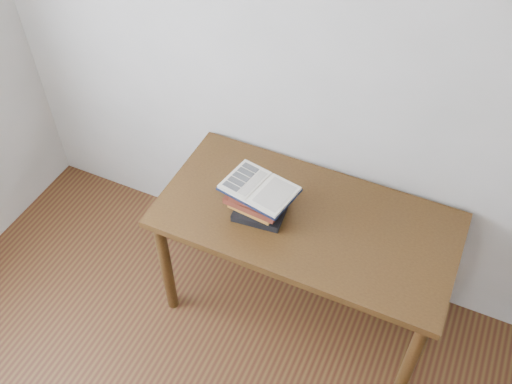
% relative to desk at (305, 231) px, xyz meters
% --- Properties ---
extents(room_shell, '(3.54, 3.54, 2.62)m').
position_rel_desk_xyz_m(room_shell, '(-0.18, -1.37, 0.98)').
color(room_shell, beige).
rests_on(room_shell, ground).
extents(desk, '(1.39, 0.69, 0.74)m').
position_rel_desk_xyz_m(desk, '(0.00, 0.00, 0.00)').
color(desk, '#4A2F12').
rests_on(desk, ground).
extents(book_stack, '(0.28, 0.20, 0.16)m').
position_rel_desk_xyz_m(book_stack, '(-0.22, -0.07, 0.18)').
color(book_stack, black).
rests_on(book_stack, desk).
extents(open_book, '(0.35, 0.28, 0.03)m').
position_rel_desk_xyz_m(open_book, '(-0.21, -0.07, 0.27)').
color(open_book, black).
rests_on(open_book, book_stack).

